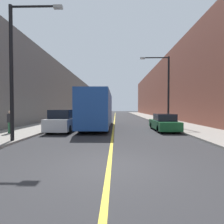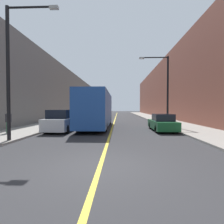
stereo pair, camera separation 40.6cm
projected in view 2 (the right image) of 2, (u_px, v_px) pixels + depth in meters
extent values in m
plane|color=#2D2D30|center=(100.00, 168.00, 5.84)|extent=(200.00, 200.00, 0.00)
cube|color=gray|center=(80.00, 117.00, 36.09)|extent=(3.89, 72.00, 0.13)
cube|color=gray|center=(152.00, 117.00, 35.53)|extent=(3.89, 72.00, 0.13)
cube|color=#66605B|center=(61.00, 94.00, 36.12)|extent=(4.00, 72.00, 9.65)
cube|color=brown|center=(171.00, 89.00, 35.23)|extent=(4.00, 72.00, 11.65)
cube|color=gold|center=(116.00, 117.00, 35.81)|extent=(0.16, 72.00, 0.01)
cube|color=#1E4793|center=(97.00, 109.00, 17.76)|extent=(2.54, 10.80, 3.18)
cube|color=black|center=(87.00, 101.00, 12.38)|extent=(2.16, 0.04, 1.43)
cylinder|color=black|center=(80.00, 125.00, 14.48)|extent=(0.56, 1.10, 1.10)
cylinder|color=black|center=(104.00, 125.00, 14.41)|extent=(0.56, 1.10, 1.10)
cylinder|color=black|center=(92.00, 120.00, 21.17)|extent=(0.56, 1.10, 1.10)
cylinder|color=black|center=(109.00, 120.00, 21.10)|extent=(0.56, 1.10, 1.10)
cube|color=silver|center=(62.00, 123.00, 14.97)|extent=(1.88, 4.69, 0.93)
cube|color=black|center=(61.00, 114.00, 14.72)|extent=(1.65, 2.58, 0.70)
cube|color=black|center=(52.00, 124.00, 12.66)|extent=(1.59, 0.04, 0.42)
cylinder|color=black|center=(47.00, 129.00, 13.56)|extent=(0.41, 0.68, 0.68)
cylinder|color=black|center=(65.00, 129.00, 13.50)|extent=(0.41, 0.68, 0.68)
cylinder|color=black|center=(59.00, 125.00, 16.46)|extent=(0.41, 0.68, 0.68)
cylinder|color=black|center=(75.00, 125.00, 16.40)|extent=(0.41, 0.68, 0.68)
cube|color=#145128|center=(162.00, 125.00, 15.17)|extent=(1.76, 4.32, 0.70)
cube|color=black|center=(163.00, 117.00, 14.93)|extent=(1.55, 1.94, 0.60)
cube|color=black|center=(169.00, 126.00, 13.04)|extent=(1.50, 0.04, 0.32)
cylinder|color=black|center=(158.00, 129.00, 13.86)|extent=(0.39, 0.62, 0.62)
cylinder|color=black|center=(175.00, 129.00, 13.81)|extent=(0.39, 0.62, 0.62)
cylinder|color=black|center=(151.00, 126.00, 16.54)|extent=(0.39, 0.62, 0.62)
cylinder|color=black|center=(166.00, 126.00, 16.48)|extent=(0.39, 0.62, 0.62)
cylinder|color=black|center=(8.00, 74.00, 10.01)|extent=(0.20, 0.20, 7.67)
cylinder|color=black|center=(30.00, 7.00, 9.87)|extent=(2.70, 0.12, 0.12)
cube|color=#999993|center=(54.00, 8.00, 9.81)|extent=(0.50, 0.24, 0.16)
cylinder|color=black|center=(168.00, 91.00, 18.05)|extent=(0.20, 0.20, 7.17)
cylinder|color=black|center=(155.00, 57.00, 18.01)|extent=(2.70, 0.12, 0.12)
cube|color=#999993|center=(142.00, 58.00, 18.07)|extent=(0.50, 0.24, 0.16)
cylinder|color=#336B47|center=(7.00, 128.00, 12.95)|extent=(0.17, 0.17, 0.80)
cylinder|color=#336B47|center=(10.00, 128.00, 12.95)|extent=(0.17, 0.17, 0.80)
cube|color=#2D2D33|center=(8.00, 118.00, 12.93)|extent=(0.37, 0.20, 0.63)
sphere|color=beige|center=(8.00, 112.00, 12.92)|extent=(0.23, 0.23, 0.23)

